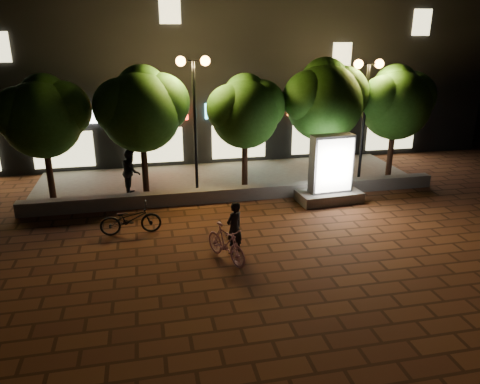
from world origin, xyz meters
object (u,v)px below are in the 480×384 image
object	(u,v)px
tree_far_left	(43,114)
pedestrian	(131,171)
tree_right	(325,98)
street_lamp_right	(367,89)
tree_far_right	(397,100)
scooter_parked	(131,219)
tree_left	(142,107)
tree_mid	(246,109)
scooter_pink	(226,243)
street_lamp_left	(194,90)
ad_kiosk	(330,175)
rider	(234,228)

from	to	relation	value
tree_far_left	pedestrian	distance (m)	3.73
tree_right	street_lamp_right	bearing A→B (deg)	-9.10
tree_far_right	scooter_parked	world-z (taller)	tree_far_right
tree_left	street_lamp_right	xyz separation A→B (m)	(8.95, -0.26, 0.45)
tree_far_left	scooter_parked	world-z (taller)	tree_far_left
tree_mid	scooter_pink	xyz separation A→B (m)	(-1.96, -6.20, -2.69)
tree_far_left	tree_mid	distance (m)	7.50
street_lamp_right	pedestrian	distance (m)	9.96
tree_left	scooter_parked	world-z (taller)	tree_left
tree_far_right	street_lamp_right	size ratio (longest dim) A/B	0.96
street_lamp_left	street_lamp_right	distance (m)	7.00
tree_left	street_lamp_right	bearing A→B (deg)	-1.68
street_lamp_right	scooter_parked	xyz separation A→B (m)	(-9.54, -3.54, -3.39)
tree_far_left	street_lamp_left	world-z (taller)	street_lamp_left
scooter_pink	street_lamp_right	bearing A→B (deg)	15.68
street_lamp_left	tree_right	bearing A→B (deg)	2.81
ad_kiosk	tree_far_left	bearing A→B (deg)	166.95
tree_far_right	scooter_parked	size ratio (longest dim) A/B	2.49
tree_far_left	tree_left	bearing A→B (deg)	0.00
ad_kiosk	tree_far_right	bearing A→B (deg)	31.96
street_lamp_left	tree_far_left	bearing A→B (deg)	177.24
tree_left	rider	size ratio (longest dim) A/B	3.10
street_lamp_right	scooter_pink	world-z (taller)	street_lamp_right
rider	street_lamp_right	bearing A→B (deg)	-174.02
street_lamp_left	street_lamp_right	bearing A→B (deg)	0.00
scooter_pink	rider	xyz separation A→B (m)	(0.32, 0.41, 0.26)
ad_kiosk	street_lamp_right	bearing A→B (deg)	43.21
tree_left	tree_right	distance (m)	7.30
street_lamp_left	scooter_pink	distance (m)	6.89
scooter_pink	scooter_parked	distance (m)	3.56
tree_far_right	pedestrian	bearing A→B (deg)	-179.37
tree_far_left	scooter_parked	bearing A→B (deg)	-52.61
tree_far_left	tree_right	distance (m)	10.81
ad_kiosk	rider	distance (m)	5.54
rider	scooter_parked	size ratio (longest dim) A/B	0.82
tree_far_right	scooter_parked	bearing A→B (deg)	-161.10
tree_right	pedestrian	bearing A→B (deg)	-179.11
tree_left	rider	world-z (taller)	tree_left
tree_far_right	pedestrian	xyz separation A→B (m)	(-11.08, -0.12, -2.39)
tree_mid	tree_far_right	xyz separation A→B (m)	(6.50, 0.00, 0.15)
pedestrian	scooter_parked	bearing A→B (deg)	179.46
scooter_pink	pedestrian	size ratio (longest dim) A/B	0.97
street_lamp_left	tree_left	bearing A→B (deg)	172.30
tree_far_left	tree_mid	world-z (taller)	tree_far_left
tree_left	tree_far_right	world-z (taller)	tree_left
street_lamp_left	rider	size ratio (longest dim) A/B	3.29
tree_mid	tree_far_right	size ratio (longest dim) A/B	0.95
rider	scooter_parked	world-z (taller)	rider
tree_far_left	tree_left	distance (m)	3.51
scooter_parked	pedestrian	bearing A→B (deg)	-1.44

